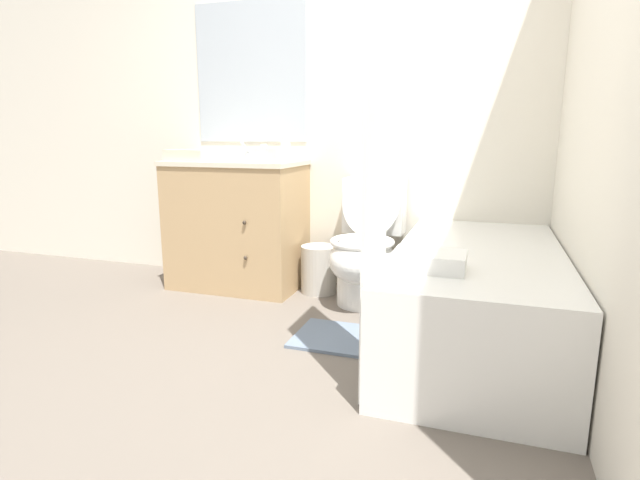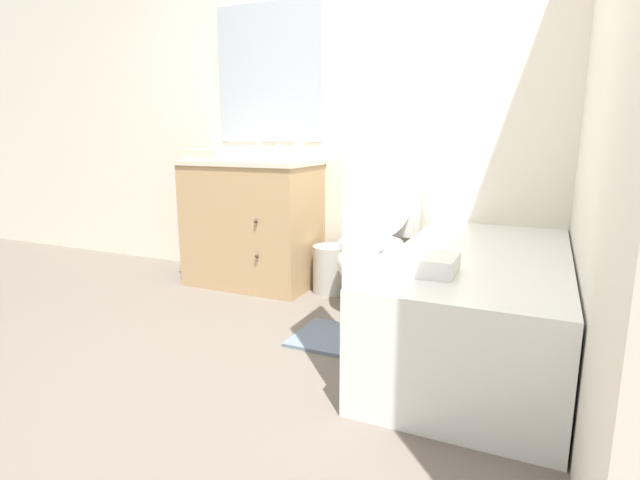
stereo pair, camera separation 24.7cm
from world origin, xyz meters
TOP-DOWN VIEW (x-y plane):
  - ground_plane at (0.00, 0.00)m, footprint 14.00×14.00m
  - wall_back at (-0.01, 1.76)m, footprint 8.00×0.06m
  - wall_right at (1.23, 0.87)m, footprint 0.05×2.74m
  - vanity_cabinet at (-0.76, 1.48)m, footprint 0.88×0.56m
  - sink_faucet at (-0.76, 1.66)m, footprint 0.14×0.12m
  - toilet at (0.15, 1.40)m, footprint 0.39×0.64m
  - bathtub at (0.81, 0.94)m, footprint 0.76×1.60m
  - shower_curtain at (0.42, 0.40)m, footprint 0.02×0.39m
  - wastebasket at (-0.19, 1.51)m, footprint 0.23×0.23m
  - tissue_box at (-0.58, 1.53)m, footprint 0.11×0.15m
  - soap_dispenser at (-0.43, 1.53)m, footprint 0.06×0.06m
  - hand_towel_folded at (-1.03, 1.33)m, footprint 0.28×0.16m
  - bath_towel_folded at (0.63, 0.49)m, footprint 0.29×0.21m
  - bath_mat at (0.16, 0.80)m, footprint 0.44×0.39m

SIDE VIEW (x-z plane):
  - ground_plane at x=0.00m, z-range 0.00..0.00m
  - bath_mat at x=0.16m, z-range 0.00..0.02m
  - wastebasket at x=-0.19m, z-range 0.00..0.31m
  - bathtub at x=0.81m, z-range 0.00..0.49m
  - toilet at x=0.15m, z-range -0.08..0.75m
  - vanity_cabinet at x=-0.76m, z-range 0.01..0.87m
  - bath_towel_folded at x=0.63m, z-range 0.49..0.56m
  - sink_faucet at x=-0.76m, z-range 0.83..0.96m
  - hand_towel_folded at x=-1.03m, z-range 0.86..0.93m
  - tissue_box at x=-0.58m, z-range 0.85..0.96m
  - soap_dispenser at x=-0.43m, z-range 0.85..1.00m
  - shower_curtain at x=0.42m, z-range 0.00..1.93m
  - wall_right at x=1.23m, z-range 0.00..2.50m
  - wall_back at x=-0.01m, z-range 0.00..2.50m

